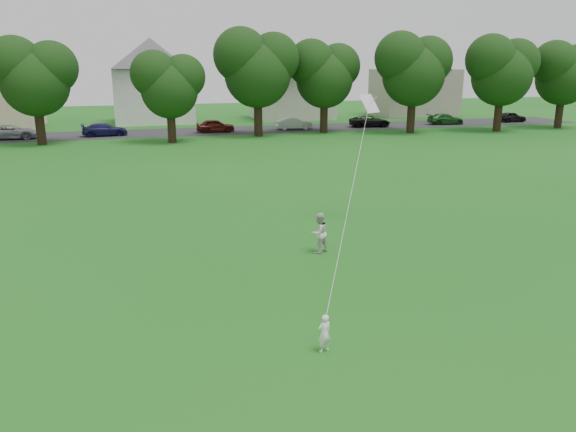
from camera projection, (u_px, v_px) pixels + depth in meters
name	position (u px, v px, depth m)	size (l,w,h in m)	color
ground	(285.00, 325.00, 14.21)	(160.00, 160.00, 0.00)	#155E17
street	(161.00, 133.00, 53.05)	(90.00, 7.00, 0.01)	#2D2D30
toddler	(324.00, 333.00, 12.81)	(0.34, 0.22, 0.92)	white
older_boy	(319.00, 233.00, 19.48)	(0.70, 0.54, 1.43)	silver
kite	(353.00, 184.00, 17.55)	(3.25, 5.40, 12.11)	white
tree_row	(191.00, 67.00, 45.96)	(82.50, 9.65, 10.30)	black
parked_cars	(206.00, 126.00, 53.08)	(72.09, 2.34, 1.23)	black
house_row	(157.00, 74.00, 61.08)	(77.58, 14.04, 10.61)	beige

